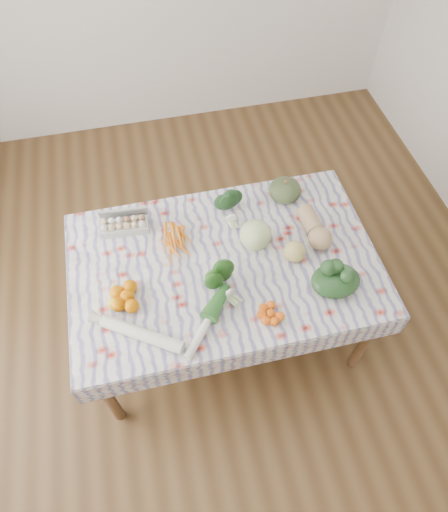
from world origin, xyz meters
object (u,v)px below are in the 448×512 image
(cabbage, at_px, (255,235))
(grapefruit, at_px, (295,252))
(butternut_squash, at_px, (315,227))
(egg_carton, at_px, (124,226))
(dining_table, at_px, (224,271))
(kabocha_squash, at_px, (285,190))

(cabbage, distance_m, grapefruit, 0.23)
(butternut_squash, bearing_deg, egg_carton, 161.98)
(grapefruit, bearing_deg, dining_table, 171.16)
(dining_table, xyz_separation_m, cabbage, (0.19, 0.08, 0.17))
(egg_carton, xyz_separation_m, butternut_squash, (1.03, -0.27, 0.03))
(dining_table, distance_m, egg_carton, 0.62)
(kabocha_squash, relative_size, grapefruit, 1.61)
(butternut_squash, bearing_deg, dining_table, -175.60)
(dining_table, xyz_separation_m, egg_carton, (-0.50, 0.34, 0.12))
(egg_carton, distance_m, kabocha_squash, 0.95)
(egg_carton, relative_size, butternut_squash, 0.97)
(butternut_squash, height_order, grapefruit, butternut_squash)
(dining_table, distance_m, cabbage, 0.27)
(cabbage, distance_m, butternut_squash, 0.34)
(kabocha_squash, xyz_separation_m, cabbage, (-0.26, -0.30, 0.02))
(egg_carton, bearing_deg, grapefruit, -19.83)
(dining_table, distance_m, grapefruit, 0.40)
(butternut_squash, bearing_deg, cabbage, 175.73)
(kabocha_squash, bearing_deg, dining_table, -140.21)
(dining_table, height_order, cabbage, cabbage)
(dining_table, xyz_separation_m, kabocha_squash, (0.45, 0.38, 0.15))
(dining_table, bearing_deg, kabocha_squash, 39.79)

